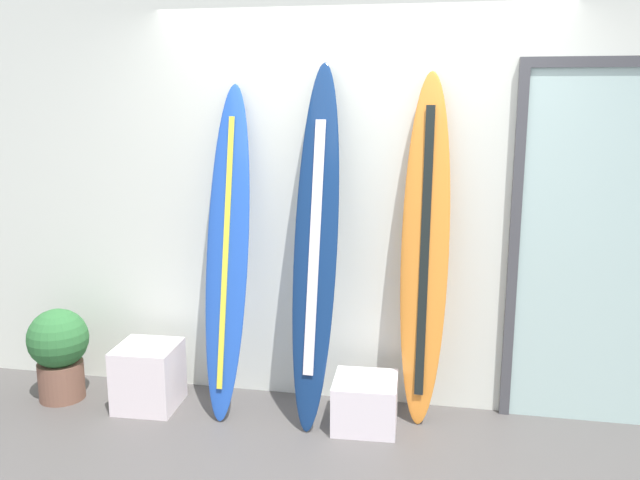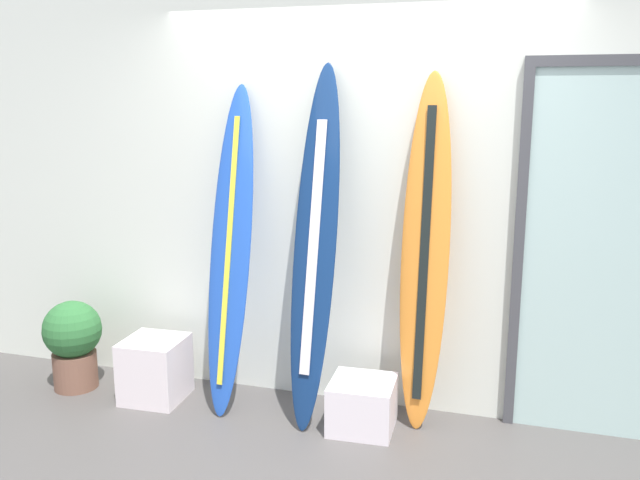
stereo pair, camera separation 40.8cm
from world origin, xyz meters
TOP-DOWN VIEW (x-y plane):
  - wall_back at (0.00, 1.30)m, footprint 7.20×0.20m
  - surfboard_cobalt at (-0.74, 0.93)m, footprint 0.28×0.52m
  - surfboard_navy at (-0.18, 0.91)m, footprint 0.29×0.54m
  - surfboard_sunset at (0.46, 1.02)m, footprint 0.30×0.31m
  - display_block_left at (0.14, 0.84)m, footprint 0.40×0.40m
  - display_block_center at (-1.27, 0.83)m, footprint 0.39×0.39m
  - glass_door at (1.53, 1.18)m, footprint 1.15×0.06m
  - potted_plant at (-1.89, 0.83)m, footprint 0.39×0.39m

SIDE VIEW (x-z plane):
  - display_block_left at x=0.14m, z-range 0.00..0.30m
  - display_block_center at x=-1.27m, z-range 0.00..0.41m
  - potted_plant at x=-1.89m, z-range 0.03..0.65m
  - surfboard_cobalt at x=-0.74m, z-range -0.01..2.04m
  - surfboard_sunset at x=0.46m, z-range -0.01..2.11m
  - surfboard_navy at x=-0.18m, z-range 0.00..2.18m
  - glass_door at x=1.53m, z-range 0.03..2.22m
  - wall_back at x=0.00m, z-range 0.00..2.80m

